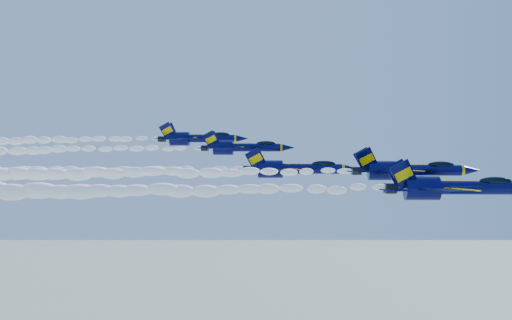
# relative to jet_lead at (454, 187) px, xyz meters

# --- Properties ---
(jet_lead) EXTENTS (19.82, 16.26, 7.36)m
(jet_lead) POSITION_rel_jet_lead_xyz_m (0.00, 0.00, 0.00)
(jet_lead) COLOR #040638
(smoke_trail_jet_lead) EXTENTS (61.22, 2.68, 2.42)m
(smoke_trail_jet_lead) POSITION_rel_jet_lead_xyz_m (-39.08, 0.00, -0.52)
(smoke_trail_jet_lead) COLOR white
(jet_second) EXTENTS (17.77, 14.58, 6.60)m
(jet_second) POSITION_rel_jet_lead_xyz_m (-4.09, 7.97, 1.93)
(jet_second) COLOR #040638
(smoke_trail_jet_second) EXTENTS (61.22, 2.41, 2.17)m
(smoke_trail_jet_second) POSITION_rel_jet_lead_xyz_m (-42.30, 7.97, 1.43)
(smoke_trail_jet_second) COLOR white
(jet_third) EXTENTS (18.83, 15.45, 7.00)m
(jet_third) POSITION_rel_jet_lead_xyz_m (-19.89, 19.98, 1.74)
(jet_third) COLOR #040638
(smoke_trail_jet_third) EXTENTS (61.22, 2.55, 2.30)m
(smoke_trail_jet_third) POSITION_rel_jet_lead_xyz_m (-58.55, 19.98, 1.23)
(smoke_trail_jet_third) COLOR white
(jet_fourth) EXTENTS (16.58, 13.60, 6.16)m
(jet_fourth) POSITION_rel_jet_lead_xyz_m (-28.98, 28.04, 5.26)
(jet_fourth) COLOR #040638
(smoke_trail_jet_fourth) EXTENTS (61.22, 2.25, 2.02)m
(smoke_trail_jet_fourth) POSITION_rel_jet_lead_xyz_m (-66.68, 28.04, 4.77)
(smoke_trail_jet_fourth) COLOR white
(jet_fifth) EXTENTS (17.51, 14.36, 6.51)m
(jet_fifth) POSITION_rel_jet_lead_xyz_m (-38.37, 37.10, 7.08)
(jet_fifth) COLOR #040638
(smoke_trail_jet_fifth) EXTENTS (61.22, 2.37, 2.13)m
(smoke_trail_jet_fifth) POSITION_rel_jet_lead_xyz_m (-76.46, 37.10, 6.59)
(smoke_trail_jet_fifth) COLOR white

